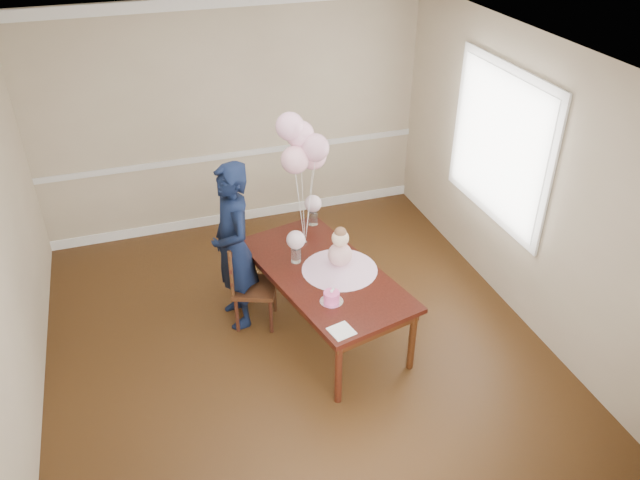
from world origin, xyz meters
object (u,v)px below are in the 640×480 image
Objects in this scene: birthday_cake at (332,297)px; woman at (233,247)px; dining_chair_seat at (255,287)px; dining_table_top at (324,273)px.

woman is (-0.66, 0.89, 0.10)m from birthday_cake.
woman reaches higher than dining_chair_seat.
birthday_cake reaches higher than dining_chair_seat.
dining_chair_seat is 0.47m from woman.
dining_chair_seat is at bearing 122.82° from birthday_cake.
dining_table_top is at bearing 52.99° from woman.
birthday_cake is (-0.09, -0.45, 0.08)m from dining_table_top.
dining_table_top is 0.73m from dining_chair_seat.
woman is at bearing 167.69° from dining_chair_seat.
woman reaches higher than birthday_cake.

